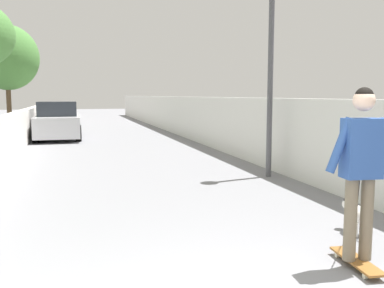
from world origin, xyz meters
The scene contains 9 objects.
ground_plane centered at (14.00, 0.00, 0.00)m, with size 80.00×80.00×0.00m, color gray.
wall_left centered at (12.00, 3.23, 0.63)m, with size 48.00×0.30×1.25m, color silver.
fence_right centered at (12.00, -3.23, 0.86)m, with size 48.00×0.30×1.73m, color silver.
tree_left_far centered at (19.00, 4.36, 3.53)m, with size 2.91×2.91×5.05m.
lamp_post centered at (5.92, -2.68, 2.88)m, with size 0.36×0.36×4.19m.
skateboard centered at (1.12, -1.36, 0.07)m, with size 0.82×0.29×0.08m.
person_skateboarder centered at (1.12, -1.36, 1.14)m, with size 0.26×0.72×1.80m.
dog centered at (2.08, -2.05, 0.27)m, with size 1.24×0.82×1.06m.
car_near centered at (15.82, 2.08, 0.72)m, with size 4.22×1.80×1.54m.
Camera 1 is at (-2.52, 1.45, 1.80)m, focal length 39.55 mm.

